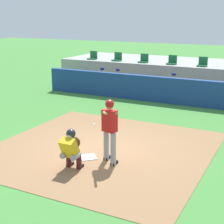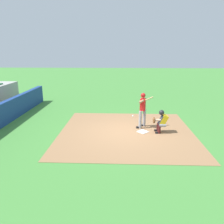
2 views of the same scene
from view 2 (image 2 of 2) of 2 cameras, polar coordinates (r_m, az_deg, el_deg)
name	(u,v)px [view 2 (image 2 of 2)]	position (r m, az deg, el deg)	size (l,w,h in m)	color
ground_plane	(126,132)	(10.91, 3.69, -5.11)	(80.00, 80.00, 0.00)	#428438
dirt_infield	(126,132)	(10.90, 3.69, -5.08)	(6.40, 6.40, 0.01)	#936B47
home_plate	(143,132)	(10.95, 7.90, -5.01)	(0.44, 0.44, 0.02)	white
batter_at_plate	(143,108)	(11.30, 7.86, 1.03)	(0.62, 0.84, 1.80)	#99999E
catcher_crouched	(161,120)	(10.86, 12.46, -2.14)	(0.48, 1.72, 1.13)	gray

